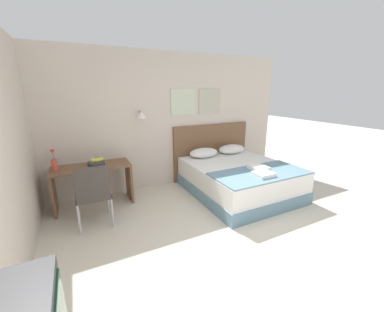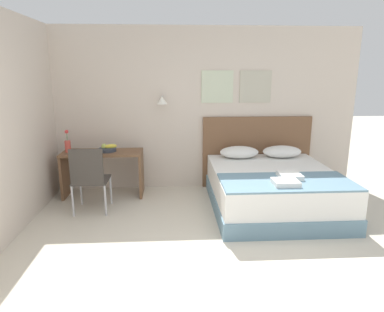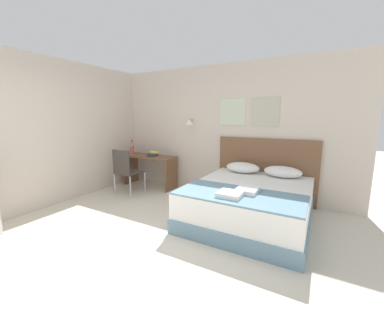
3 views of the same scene
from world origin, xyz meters
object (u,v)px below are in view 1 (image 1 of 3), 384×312
(bed, at_px, (238,179))
(folded_towel_mid_bed, at_px, (264,174))
(throw_blanket, at_px, (260,173))
(folded_towel_near_foot, at_px, (259,168))
(pillow_left, at_px, (204,153))
(desk_chair, at_px, (93,192))
(fruit_bowl, at_px, (96,162))
(flower_vase, at_px, (54,163))
(headboard, at_px, (211,151))
(desk, at_px, (93,178))
(pillow_right, at_px, (232,149))

(bed, distance_m, folded_towel_mid_bed, 0.80)
(throw_blanket, xyz_separation_m, folded_towel_mid_bed, (-0.07, -0.14, 0.04))
(folded_towel_near_foot, bearing_deg, pillow_left, 110.21)
(folded_towel_mid_bed, distance_m, desk_chair, 2.61)
(throw_blanket, distance_m, folded_towel_near_foot, 0.17)
(bed, xyz_separation_m, pillow_left, (-0.35, 0.74, 0.38))
(folded_towel_mid_bed, height_order, fruit_bowl, fruit_bowl)
(flower_vase, bearing_deg, fruit_bowl, 1.67)
(headboard, distance_m, folded_towel_near_foot, 1.46)
(folded_towel_near_foot, relative_size, desk_chair, 0.33)
(folded_towel_mid_bed, relative_size, desk, 0.25)
(desk, xyz_separation_m, fruit_bowl, (0.08, 0.01, 0.25))
(desk, bearing_deg, fruit_bowl, 8.71)
(pillow_left, relative_size, desk, 0.51)
(fruit_bowl, bearing_deg, pillow_right, 0.86)
(bed, height_order, folded_towel_mid_bed, folded_towel_mid_bed)
(pillow_right, xyz_separation_m, desk_chair, (-2.94, -0.78, -0.12))
(desk_chair, relative_size, fruit_bowl, 3.29)
(throw_blanket, height_order, folded_towel_mid_bed, folded_towel_mid_bed)
(desk, bearing_deg, pillow_left, 1.45)
(headboard, relative_size, flower_vase, 5.26)
(desk, xyz_separation_m, desk_chair, (-0.05, -0.72, 0.04))
(throw_blanket, bearing_deg, bed, 90.00)
(headboard, bearing_deg, throw_blanket, -90.00)
(fruit_bowl, bearing_deg, throw_blanket, -27.50)
(folded_towel_near_foot, bearing_deg, flower_vase, 160.35)
(bed, xyz_separation_m, headboard, (0.00, 1.02, 0.32))
(headboard, xyz_separation_m, throw_blanket, (0.00, -1.60, -0.02))
(throw_blanket, relative_size, flower_vase, 4.77)
(headboard, bearing_deg, desk, -172.52)
(folded_towel_mid_bed, xyz_separation_m, desk, (-2.47, 1.40, -0.12))
(desk, bearing_deg, desk_chair, -93.81)
(desk_chair, bearing_deg, desk, 86.19)
(folded_towel_near_foot, distance_m, folded_towel_mid_bed, 0.31)
(throw_blanket, xyz_separation_m, desk_chair, (-2.58, 0.54, -0.03))
(throw_blanket, distance_m, flower_vase, 3.31)
(headboard, bearing_deg, bed, -90.00)
(desk_chair, distance_m, flower_vase, 0.90)
(bed, xyz_separation_m, throw_blanket, (0.00, -0.57, 0.30))
(pillow_right, bearing_deg, desk_chair, -165.21)
(headboard, xyz_separation_m, desk, (-2.54, -0.33, -0.09))
(pillow_right, distance_m, throw_blanket, 1.37)
(desk, relative_size, flower_vase, 3.54)
(desk_chair, height_order, fruit_bowl, desk_chair)
(headboard, xyz_separation_m, pillow_left, (-0.35, -0.28, 0.07))
(throw_blanket, xyz_separation_m, flower_vase, (-3.06, 1.26, 0.25))
(headboard, distance_m, pillow_left, 0.45)
(bed, relative_size, folded_towel_near_foot, 6.31)
(throw_blanket, relative_size, folded_towel_mid_bed, 5.47)
(bed, relative_size, flower_vase, 5.67)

